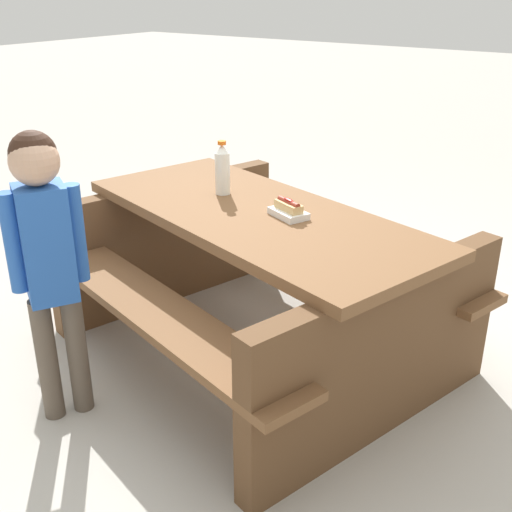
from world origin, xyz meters
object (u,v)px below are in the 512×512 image
at_px(picnic_table, 256,271).
at_px(hotdog_tray, 288,210).
at_px(child_in_coat, 46,244).
at_px(soda_bottle, 222,169).

relative_size(picnic_table, hotdog_tray, 10.12).
xyz_separation_m(picnic_table, hotdog_tray, (0.16, 0.02, 0.34)).
bearing_deg(child_in_coat, picnic_table, 65.57).
relative_size(hotdog_tray, child_in_coat, 0.17).
bearing_deg(soda_bottle, child_in_coat, -96.34).
height_order(hotdog_tray, child_in_coat, child_in_coat).
bearing_deg(hotdog_tray, soda_bottle, 168.13).
xyz_separation_m(hotdog_tray, child_in_coat, (-0.55, -0.88, 0.00)).
relative_size(picnic_table, child_in_coat, 1.72).
xyz_separation_m(soda_bottle, child_in_coat, (-0.11, -0.97, -0.09)).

